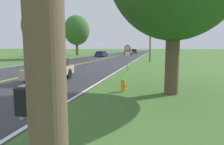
% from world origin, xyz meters
% --- Properties ---
extents(hitchhiker_person, '(0.62, 0.45, 1.82)m').
position_xyz_m(hitchhiker_person, '(7.69, 3.26, 1.12)').
color(hitchhiker_person, navy).
rests_on(hitchhiker_person, ground).
extents(suitcase, '(0.44, 0.18, 0.56)m').
position_xyz_m(suitcase, '(7.94, 3.44, 0.25)').
color(suitcase, '#19282D').
rests_on(suitcase, ground).
extents(fire_hydrant, '(0.41, 0.25, 0.68)m').
position_xyz_m(fire_hydrant, '(8.52, 9.86, 0.35)').
color(fire_hydrant, gold).
rests_on(fire_hydrant, ground).
extents(traffic_sign, '(0.60, 0.10, 2.52)m').
position_xyz_m(traffic_sign, '(7.46, 18.43, 1.90)').
color(traffic_sign, gray).
rests_on(traffic_sign, ground).
extents(utility_pole_midground, '(1.80, 0.24, 8.38)m').
position_xyz_m(utility_pole_midground, '(9.10, 30.90, 4.34)').
color(utility_pole_midground, brown).
rests_on(utility_pole_midground, ground).
extents(tree_behind_sign, '(7.43, 7.43, 10.31)m').
position_xyz_m(tree_behind_sign, '(-10.85, 33.92, 6.03)').
color(tree_behind_sign, brown).
rests_on(tree_behind_sign, ground).
extents(tree_mid_treeline, '(6.95, 6.95, 10.77)m').
position_xyz_m(tree_mid_treeline, '(-11.37, 51.40, 6.75)').
color(tree_mid_treeline, brown).
rests_on(tree_mid_treeline, ground).
extents(car_champagne_suv_approaching, '(2.00, 4.25, 1.47)m').
position_xyz_m(car_champagne_suv_approaching, '(3.02, 12.06, 0.81)').
color(car_champagne_suv_approaching, black).
rests_on(car_champagne_suv_approaching, ground).
extents(car_dark_blue_sedan_mid_near, '(1.97, 4.91, 1.29)m').
position_xyz_m(car_dark_blue_sedan_mid_near, '(-2.89, 45.87, 0.68)').
color(car_dark_blue_sedan_mid_near, black).
rests_on(car_dark_blue_sedan_mid_near, ground).
extents(car_dark_grey_suv_mid_far, '(1.74, 4.84, 1.78)m').
position_xyz_m(car_dark_grey_suv_mid_far, '(2.03, 56.89, 0.94)').
color(car_dark_grey_suv_mid_far, black).
rests_on(car_dark_grey_suv_mid_far, ground).
extents(car_maroon_hatchback_receding, '(1.83, 3.93, 1.51)m').
position_xyz_m(car_maroon_hatchback_receding, '(2.27, 70.32, 0.81)').
color(car_maroon_hatchback_receding, black).
rests_on(car_maroon_hatchback_receding, ground).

